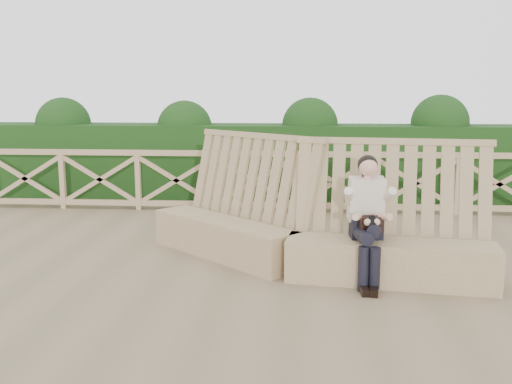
{
  "coord_description": "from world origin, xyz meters",
  "views": [
    {
      "loc": [
        0.82,
        -6.61,
        2.14
      ],
      "look_at": [
        0.27,
        0.4,
        0.9
      ],
      "focal_mm": 40.0,
      "sensor_mm": 36.0,
      "label": 1
    }
  ],
  "objects": [
    {
      "name": "hedge",
      "position": [
        0.0,
        4.7,
        0.75
      ],
      "size": [
        12.0,
        1.2,
        1.5
      ],
      "primitive_type": "cube",
      "color": "black",
      "rests_on": "ground"
    },
    {
      "name": "guardrail",
      "position": [
        0.0,
        3.5,
        0.55
      ],
      "size": [
        10.1,
        0.09,
        1.1
      ],
      "color": "#967657",
      "rests_on": "ground"
    },
    {
      "name": "bench",
      "position": [
        0.87,
        0.21,
        0.41
      ],
      "size": [
        4.27,
        2.47,
        1.62
      ],
      "rotation": [
        0.0,
        0.0,
        -0.39
      ],
      "color": "olive",
      "rests_on": "ground"
    },
    {
      "name": "ground",
      "position": [
        0.0,
        0.0,
        0.0
      ],
      "size": [
        60.0,
        60.0,
        0.0
      ],
      "primitive_type": "plane",
      "color": "brown",
      "rests_on": "ground"
    },
    {
      "name": "woman",
      "position": [
        1.58,
        -0.27,
        0.78
      ],
      "size": [
        0.42,
        0.86,
        1.44
      ],
      "rotation": [
        0.0,
        0.0,
        0.08
      ],
      "color": "black",
      "rests_on": "ground"
    }
  ]
}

